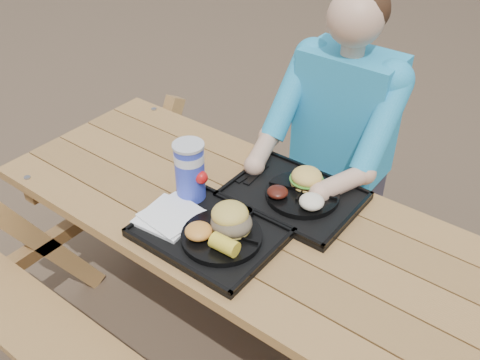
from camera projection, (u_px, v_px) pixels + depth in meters
The scene contains 18 objects.
ground at pixel (240, 345), 2.30m from camera, with size 60.00×60.00×0.00m, color #999999.
picnic_table at pixel (240, 285), 2.07m from camera, with size 1.80×1.49×0.75m, color #999999, non-canonical shape.
tray_near at pixel (210, 233), 1.74m from camera, with size 0.45×0.35×0.02m, color black.
tray_far at pixel (293, 197), 1.90m from camera, with size 0.45×0.35×0.02m, color black.
plate_near at pixel (222, 237), 1.70m from camera, with size 0.26×0.26×0.02m, color black.
plate_far at pixel (302, 194), 1.88m from camera, with size 0.26×0.26×0.02m, color black.
napkin_stack at pixel (169, 216), 1.78m from camera, with size 0.18×0.18×0.02m, color white.
soda_cup at pixel (190, 172), 1.82m from camera, with size 0.10×0.10×0.21m, color #192DC2.
condiment_bbq at pixel (233, 211), 1.80m from camera, with size 0.04×0.04×0.03m, color black.
condiment_mustard at pixel (247, 213), 1.79m from camera, with size 0.05×0.05×0.03m, color gold.
sandwich at pixel (231, 213), 1.67m from camera, with size 0.13×0.13×0.13m, color #E0BC4F, non-canonical shape.
mac_cheese at pixel (199, 231), 1.67m from camera, with size 0.09×0.09×0.04m, color #ED9F3E.
corn_cob at pixel (224, 245), 1.62m from camera, with size 0.09×0.09×0.05m, color yellow, non-canonical shape.
cutlery_far at pixel (256, 175), 1.98m from camera, with size 0.02×0.14×0.01m, color black.
burger at pixel (307, 173), 1.88m from camera, with size 0.11×0.11×0.10m, color #F3C056, non-canonical shape.
baked_beans at pixel (278, 192), 1.84m from camera, with size 0.07×0.07×0.03m, color #45150D.
potato_salad at pixel (312, 202), 1.79m from camera, with size 0.08×0.08×0.05m, color white.
diner at pixel (338, 162), 2.29m from camera, with size 0.48×0.84×1.28m, color #1C91C4, non-canonical shape.
Camera 1 is at (0.87, -1.14, 1.93)m, focal length 40.00 mm.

